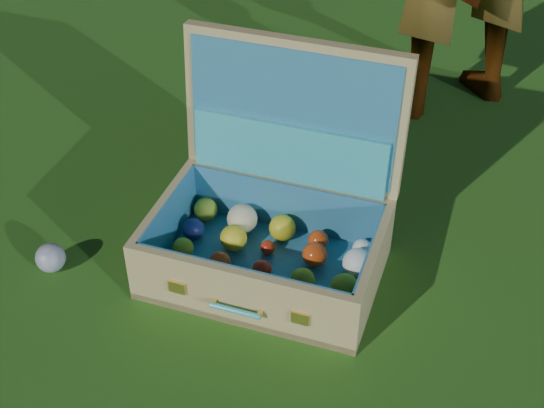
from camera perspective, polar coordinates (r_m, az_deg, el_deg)
The scene contains 3 objects.
ground at distance 1.96m, azimuth 1.47°, elevation -3.95°, with size 60.00×60.00×0.00m, color #215114.
stray_ball at distance 1.98m, azimuth -16.34°, elevation -3.91°, with size 0.08×0.08×0.08m, color teal.
suitcase at distance 1.86m, azimuth 0.21°, elevation -0.51°, with size 0.60×0.49×0.54m.
Camera 1 is at (0.28, -1.42, 1.32)m, focal length 50.00 mm.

